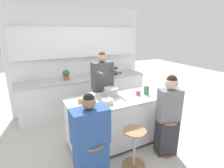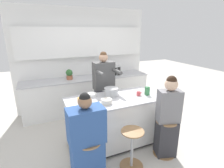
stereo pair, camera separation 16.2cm
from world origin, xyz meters
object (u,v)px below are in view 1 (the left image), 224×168
person_seated_near (168,119)px  cooking_pot (111,92)px  microwave (107,71)px  potted_plant (66,75)px  person_wrapped_blanket (91,143)px  juice_carton (146,90)px  kitchen_island (114,121)px  coffee_cup_far (80,100)px  bar_stool_rightmost (166,135)px  fruit_bowl (107,101)px  bar_stool_center (134,147)px  coffee_cup_near (138,93)px  bar_stool_leftmost (93,160)px  person_cooking (103,92)px

person_seated_near → cooking_pot: (-0.68, 0.81, 0.34)m
microwave → potted_plant: (-1.11, 0.04, -0.01)m
person_wrapped_blanket → juice_carton: bearing=21.5°
kitchen_island → coffee_cup_far: size_ratio=15.03×
bar_stool_rightmost → person_wrapped_blanket: person_wrapped_blanket is taller
fruit_bowl → person_wrapped_blanket: bearing=-134.6°
bar_stool_rightmost → juice_carton: juice_carton is taller
bar_stool_center → cooking_pot: (0.01, 0.83, 0.66)m
juice_carton → microwave: 1.72m
juice_carton → microwave: microwave is taller
bar_stool_rightmost → coffee_cup_near: size_ratio=5.93×
kitchen_island → microwave: (0.63, 1.63, 0.59)m
bar_stool_leftmost → person_cooking: size_ratio=0.38×
potted_plant → fruit_bowl: bearing=-81.7°
bar_stool_leftmost → cooking_pot: bearing=49.4°
person_cooking → microwave: bearing=58.6°
bar_stool_leftmost → person_cooking: person_cooking is taller
person_cooking → person_wrapped_blanket: (-0.75, -1.28, -0.21)m
person_cooking → microwave: size_ratio=3.55×
bar_stool_rightmost → person_cooking: person_cooking is taller
bar_stool_rightmost → person_cooking: 1.51m
person_seated_near → coffee_cup_far: 1.53m
bar_stool_rightmost → fruit_bowl: fruit_bowl is taller
bar_stool_center → person_seated_near: size_ratio=0.45×
coffee_cup_near → person_cooking: bearing=124.1°
bar_stool_rightmost → cooking_pot: bearing=130.4°
person_seated_near → coffee_cup_near: (-0.20, 0.62, 0.30)m
bar_stool_center → cooking_pot: bearing=89.4°
cooking_pot → fruit_bowl: 0.37m
kitchen_island → fruit_bowl: bearing=-142.8°
bar_stool_center → bar_stool_rightmost: bearing=3.0°
person_seated_near → bar_stool_rightmost: bearing=127.0°
coffee_cup_near → potted_plant: (-0.97, 1.72, 0.09)m
kitchen_island → potted_plant: 1.83m
bar_stool_rightmost → coffee_cup_near: bearing=107.5°
coffee_cup_near → potted_plant: 1.97m
bar_stool_center → person_wrapped_blanket: bearing=178.0°
person_wrapped_blanket → coffee_cup_near: person_wrapped_blanket is taller
kitchen_island → person_seated_near: 0.98m
fruit_bowl → microwave: 1.98m
juice_carton → coffee_cup_near: bearing=166.8°
person_seated_near → bar_stool_center: bearing=-160.6°
bar_stool_rightmost → person_wrapped_blanket: (-1.39, -0.01, 0.29)m
bar_stool_rightmost → person_cooking: bearing=116.7°
cooking_pot → coffee_cup_near: (0.49, -0.19, -0.04)m
fruit_bowl → coffee_cup_far: bearing=147.8°
coffee_cup_far → microwave: bearing=51.3°
coffee_cup_far → bar_stool_leftmost: bearing=-96.1°
bar_stool_center → fruit_bowl: bearing=111.6°
bar_stool_center → fruit_bowl: fruit_bowl is taller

